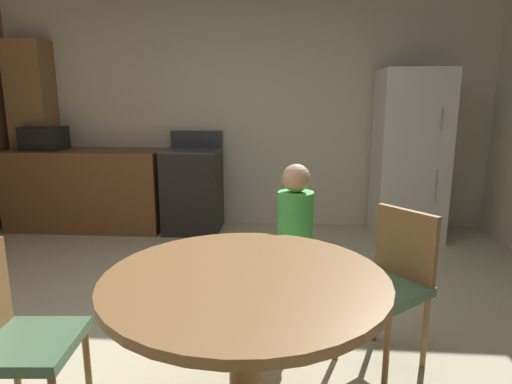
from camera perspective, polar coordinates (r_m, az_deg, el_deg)
name	(u,v)px	position (r m, az deg, el deg)	size (l,w,h in m)	color
ground_plane	(196,354)	(2.78, -7.84, -20.04)	(14.00, 14.00, 0.00)	beige
wall_back	(244,108)	(5.17, -1.61, 10.76)	(5.84, 0.12, 2.70)	beige
kitchen_counter	(87,189)	(5.36, -20.99, 0.31)	(1.74, 0.60, 0.90)	brown
pantry_column	(36,135)	(5.75, -26.60, 6.63)	(0.44, 0.36, 2.10)	olive
oven_range	(193,190)	(4.97, -8.17, 0.31)	(0.60, 0.60, 1.10)	black
refrigerator	(409,155)	(4.89, 19.21, 4.49)	(0.68, 0.68, 1.76)	silver
microwave	(44,138)	(5.49, -25.76, 6.30)	(0.44, 0.32, 0.26)	black
dining_table	(245,312)	(1.91, -1.40, -15.21)	(1.18, 1.18, 0.76)	olive
chair_northeast	(391,277)	(2.59, 17.09, -10.52)	(0.56, 0.56, 0.87)	olive
chair_west	(11,333)	(2.21, -29.11, -15.71)	(0.43, 0.43, 0.87)	olive
person_child	(295,246)	(2.75, 5.06, -6.95)	(0.26, 0.26, 1.09)	#3D4C84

